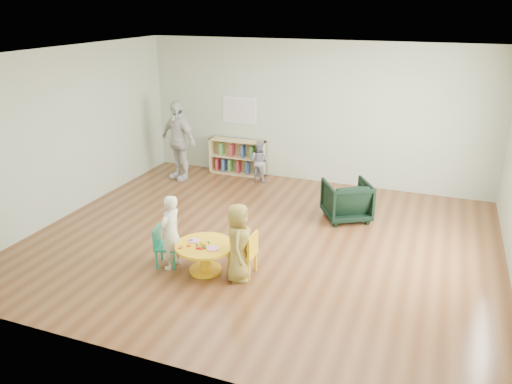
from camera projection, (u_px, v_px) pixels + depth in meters
room at (263, 120)px, 7.05m from camera, size 7.10×7.00×2.80m
activity_table at (205, 253)px, 6.76m from camera, size 0.80×0.80×0.44m
kid_chair_left at (164, 245)px, 6.92m from camera, size 0.37×0.37×0.57m
kid_chair_right at (246, 253)px, 6.66m from camera, size 0.33×0.33×0.61m
bookshelf at (237, 157)px, 10.63m from camera, size 1.20×0.30×0.75m
alphabet_poster at (240, 110)px, 10.38m from camera, size 0.74×0.01×0.54m
armchair at (347, 200)px, 8.39m from camera, size 0.99×1.00×0.67m
child_left at (171, 232)px, 6.78m from camera, size 0.31×0.42×1.06m
child_right at (238, 242)px, 6.49m from camera, size 0.46×0.59×1.07m
toddler at (259, 161)px, 10.15m from camera, size 0.45×0.37×0.85m
adult_caretaker at (178, 140)px, 10.17m from camera, size 1.04×0.70×1.63m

